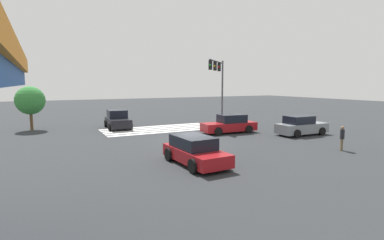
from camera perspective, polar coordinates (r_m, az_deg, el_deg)
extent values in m
plane|color=#2B2D30|center=(22.22, 0.00, -4.02)|extent=(126.43, 126.43, 0.00)
cube|color=silver|center=(29.93, -7.43, -1.21)|extent=(10.48, 0.60, 0.01)
cube|color=silver|center=(29.04, -6.79, -1.45)|extent=(10.48, 0.60, 0.01)
cube|color=silver|center=(28.16, -6.12, -1.71)|extent=(10.48, 0.60, 0.01)
cube|color=silver|center=(27.29, -5.41, -1.98)|extent=(10.48, 0.60, 0.01)
cube|color=silver|center=(26.42, -4.64, -2.27)|extent=(10.48, 0.60, 0.01)
cylinder|color=#47474C|center=(31.89, 5.79, 5.24)|extent=(0.18, 0.18, 6.58)
cylinder|color=#47474C|center=(29.33, 4.74, 11.05)|extent=(3.89, 3.89, 0.12)
cube|color=black|center=(30.35, 5.20, 10.02)|extent=(0.40, 0.40, 0.84)
sphere|color=red|center=(30.19, 5.13, 10.04)|extent=(0.16, 0.16, 0.16)
cube|color=black|center=(28.65, 4.41, 10.21)|extent=(0.40, 0.40, 0.84)
sphere|color=gold|center=(28.49, 4.34, 10.23)|extent=(0.16, 0.16, 0.16)
cube|color=black|center=(26.96, 3.53, 10.42)|extent=(0.40, 0.40, 0.84)
sphere|color=green|center=(26.80, 3.44, 10.44)|extent=(0.16, 0.16, 0.16)
cube|color=gray|center=(26.37, 20.18, -1.45)|extent=(4.47, 1.75, 0.78)
cube|color=black|center=(26.03, 19.72, 0.05)|extent=(2.21, 1.55, 0.64)
cylinder|color=black|center=(27.99, 20.84, -1.52)|extent=(0.65, 0.23, 0.65)
cylinder|color=black|center=(26.86, 23.52, -1.98)|extent=(0.65, 0.23, 0.65)
cylinder|color=black|center=(26.05, 16.69, -1.96)|extent=(0.65, 0.23, 0.65)
cylinder|color=black|center=(24.83, 19.40, -2.49)|extent=(0.65, 0.23, 0.65)
cube|color=maroon|center=(15.84, 0.70, -6.63)|extent=(2.01, 4.43, 0.64)
cube|color=black|center=(15.94, 0.20, -4.19)|extent=(1.75, 2.61, 0.64)
cylinder|color=black|center=(15.28, 6.34, -7.80)|extent=(0.25, 0.72, 0.71)
cylinder|color=black|center=(14.30, 0.19, -8.79)|extent=(0.25, 0.72, 0.71)
cylinder|color=black|center=(17.47, 1.12, -5.87)|extent=(0.25, 0.72, 0.71)
cylinder|color=black|center=(16.62, -4.47, -6.56)|extent=(0.25, 0.72, 0.71)
cube|color=black|center=(29.30, -13.93, -0.40)|extent=(2.11, 4.25, 0.78)
cube|color=black|center=(29.51, -14.08, 1.15)|extent=(1.79, 2.02, 0.75)
cylinder|color=black|center=(28.26, -11.55, -1.08)|extent=(0.26, 0.70, 0.69)
cylinder|color=black|center=(27.92, -15.40, -1.29)|extent=(0.26, 0.70, 0.69)
cylinder|color=black|center=(30.75, -12.58, -0.46)|extent=(0.26, 0.70, 0.69)
cylinder|color=black|center=(30.44, -16.12, -0.64)|extent=(0.26, 0.70, 0.69)
cube|color=maroon|center=(25.97, 7.04, -1.25)|extent=(4.88, 1.96, 0.71)
cube|color=black|center=(26.02, 7.61, 0.31)|extent=(2.36, 1.63, 0.69)
cylinder|color=black|center=(24.55, 5.04, -2.18)|extent=(0.70, 0.27, 0.69)
cylinder|color=black|center=(26.03, 3.28, -1.64)|extent=(0.70, 0.27, 0.69)
cylinder|color=black|center=(26.07, 10.78, -1.74)|extent=(0.70, 0.27, 0.69)
cylinder|color=black|center=(27.47, 8.82, -1.26)|extent=(0.70, 0.27, 0.69)
cylinder|color=brown|center=(21.20, 26.63, -4.26)|extent=(0.14, 0.14, 0.76)
cylinder|color=brown|center=(21.35, 26.57, -4.18)|extent=(0.14, 0.14, 0.76)
cube|color=black|center=(21.16, 26.70, -2.41)|extent=(0.41, 0.41, 0.60)
sphere|color=#8C6647|center=(21.10, 26.76, -1.32)|extent=(0.21, 0.21, 0.21)
cylinder|color=brown|center=(30.97, -28.26, -0.21)|extent=(0.26, 0.26, 1.63)
sphere|color=#337F38|center=(30.81, -28.46, 3.30)|extent=(2.56, 2.56, 2.56)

